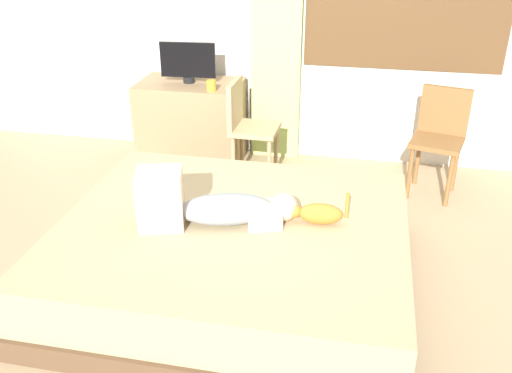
{
  "coord_description": "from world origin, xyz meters",
  "views": [
    {
      "loc": [
        0.63,
        -2.72,
        2.11
      ],
      "look_at": [
        0.02,
        0.26,
        0.58
      ],
      "focal_mm": 39.16,
      "sensor_mm": 36.0,
      "label": 1
    }
  ],
  "objects_px": {
    "bed": "(233,253)",
    "tv_monitor": "(188,62)",
    "person_lying": "(210,205)",
    "desk": "(192,123)",
    "cat": "(317,213)",
    "chair_spare": "(440,133)",
    "chair_by_desk": "(247,123)",
    "cup": "(211,86)"
  },
  "relations": [
    {
      "from": "person_lying",
      "to": "tv_monitor",
      "type": "xyz_separation_m",
      "value": [
        -0.69,
        1.79,
        0.37
      ]
    },
    {
      "from": "bed",
      "to": "tv_monitor",
      "type": "relative_size",
      "value": 4.38
    },
    {
      "from": "person_lying",
      "to": "chair_by_desk",
      "type": "relative_size",
      "value": 1.09
    },
    {
      "from": "bed",
      "to": "chair_by_desk",
      "type": "relative_size",
      "value": 2.45
    },
    {
      "from": "cat",
      "to": "chair_by_desk",
      "type": "height_order",
      "value": "chair_by_desk"
    },
    {
      "from": "bed",
      "to": "tv_monitor",
      "type": "height_order",
      "value": "tv_monitor"
    },
    {
      "from": "person_lying",
      "to": "desk",
      "type": "distance_m",
      "value": 1.93
    },
    {
      "from": "tv_monitor",
      "to": "chair_by_desk",
      "type": "height_order",
      "value": "tv_monitor"
    },
    {
      "from": "tv_monitor",
      "to": "chair_by_desk",
      "type": "xyz_separation_m",
      "value": [
        0.58,
        -0.28,
        -0.41
      ]
    },
    {
      "from": "bed",
      "to": "desk",
      "type": "xyz_separation_m",
      "value": [
        -0.82,
        1.77,
        0.16
      ]
    },
    {
      "from": "tv_monitor",
      "to": "cup",
      "type": "height_order",
      "value": "tv_monitor"
    },
    {
      "from": "tv_monitor",
      "to": "chair_spare",
      "type": "distance_m",
      "value": 2.18
    },
    {
      "from": "cup",
      "to": "desk",
      "type": "bearing_deg",
      "value": 142.37
    },
    {
      "from": "person_lying",
      "to": "chair_by_desk",
      "type": "bearing_deg",
      "value": 94.27
    },
    {
      "from": "desk",
      "to": "person_lying",
      "type": "bearing_deg",
      "value": -69.0
    },
    {
      "from": "cat",
      "to": "desk",
      "type": "bearing_deg",
      "value": 128.04
    },
    {
      "from": "desk",
      "to": "chair_spare",
      "type": "distance_m",
      "value": 2.14
    },
    {
      "from": "cat",
      "to": "desk",
      "type": "relative_size",
      "value": 0.4
    },
    {
      "from": "bed",
      "to": "person_lying",
      "type": "relative_size",
      "value": 2.25
    },
    {
      "from": "desk",
      "to": "bed",
      "type": "bearing_deg",
      "value": -65.12
    },
    {
      "from": "chair_by_desk",
      "to": "chair_spare",
      "type": "distance_m",
      "value": 1.55
    },
    {
      "from": "person_lying",
      "to": "desk",
      "type": "bearing_deg",
      "value": 111.0
    },
    {
      "from": "person_lying",
      "to": "tv_monitor",
      "type": "relative_size",
      "value": 1.94
    },
    {
      "from": "cat",
      "to": "cup",
      "type": "relative_size",
      "value": 3.99
    },
    {
      "from": "cup",
      "to": "person_lying",
      "type": "bearing_deg",
      "value": -74.87
    },
    {
      "from": "tv_monitor",
      "to": "chair_spare",
      "type": "relative_size",
      "value": 0.56
    },
    {
      "from": "tv_monitor",
      "to": "cat",
      "type": "bearing_deg",
      "value": -51.92
    },
    {
      "from": "cat",
      "to": "chair_by_desk",
      "type": "xyz_separation_m",
      "value": [
        -0.74,
        1.4,
        0.01
      ]
    },
    {
      "from": "person_lying",
      "to": "cat",
      "type": "relative_size",
      "value": 2.61
    },
    {
      "from": "cup",
      "to": "chair_by_desk",
      "type": "bearing_deg",
      "value": -14.56
    },
    {
      "from": "desk",
      "to": "chair_by_desk",
      "type": "bearing_deg",
      "value": -26.01
    },
    {
      "from": "bed",
      "to": "chair_by_desk",
      "type": "bearing_deg",
      "value": 99.32
    },
    {
      "from": "chair_by_desk",
      "to": "cup",
      "type": "bearing_deg",
      "value": 165.44
    },
    {
      "from": "person_lying",
      "to": "chair_spare",
      "type": "relative_size",
      "value": 1.09
    },
    {
      "from": "cup",
      "to": "chair_spare",
      "type": "bearing_deg",
      "value": -0.14
    },
    {
      "from": "bed",
      "to": "cup",
      "type": "distance_m",
      "value": 1.76
    },
    {
      "from": "cat",
      "to": "tv_monitor",
      "type": "relative_size",
      "value": 0.74
    },
    {
      "from": "person_lying",
      "to": "chair_by_desk",
      "type": "xyz_separation_m",
      "value": [
        -0.11,
        1.51,
        -0.04
      ]
    },
    {
      "from": "tv_monitor",
      "to": "cup",
      "type": "xyz_separation_m",
      "value": [
        0.26,
        -0.2,
        -0.14
      ]
    },
    {
      "from": "bed",
      "to": "chair_spare",
      "type": "height_order",
      "value": "chair_spare"
    },
    {
      "from": "tv_monitor",
      "to": "desk",
      "type": "bearing_deg",
      "value": 0.0
    },
    {
      "from": "cup",
      "to": "chair_spare",
      "type": "xyz_separation_m",
      "value": [
        1.87,
        -0.0,
        -0.28
      ]
    }
  ]
}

